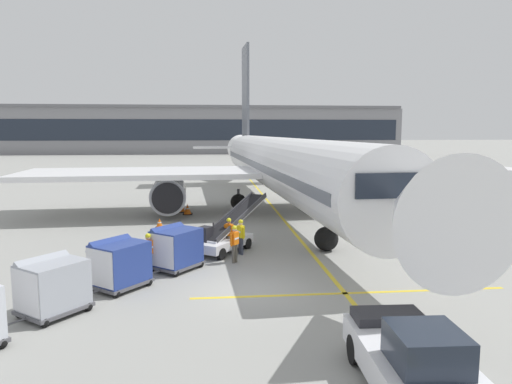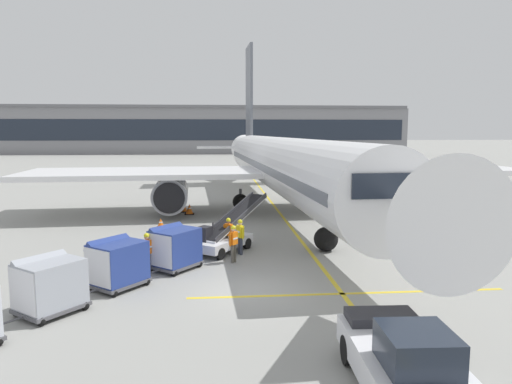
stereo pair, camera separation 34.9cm
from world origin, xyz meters
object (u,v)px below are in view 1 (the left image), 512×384
at_px(baggage_cart_third, 52,285).
at_px(ground_crew_by_loader, 229,233).
at_px(baggage_cart_lead, 176,247).
at_px(safety_cone_engine_keepout, 181,207).
at_px(ground_crew_marshaller, 235,241).
at_px(safety_cone_wingtip, 188,209).
at_px(parked_airplane, 279,165).
at_px(ground_crew_by_carts, 148,251).
at_px(safety_cone_nose_mark, 159,223).
at_px(baggage_cart_second, 119,263).
at_px(belt_loader, 225,235).
at_px(ground_crew_wingwalker, 241,234).
at_px(pushback_tug, 413,359).

relative_size(baggage_cart_third, ground_crew_by_loader, 1.51).
distance_m(baggage_cart_lead, safety_cone_engine_keepout, 14.79).
xyz_separation_m(ground_crew_marshaller, safety_cone_wingtip, (-2.75, 12.91, -0.62)).
bearing_deg(safety_cone_engine_keepout, parked_airplane, -1.96).
distance_m(ground_crew_by_loader, ground_crew_by_carts, 4.76).
bearing_deg(ground_crew_by_loader, parked_airplane, 70.25).
bearing_deg(safety_cone_nose_mark, parked_airplane, 33.57).
height_order(baggage_cart_lead, baggage_cart_second, same).
height_order(ground_crew_by_loader, safety_cone_engine_keepout, ground_crew_by_loader).
distance_m(baggage_cart_lead, ground_crew_by_loader, 3.61).
height_order(safety_cone_wingtip, safety_cone_nose_mark, safety_cone_wingtip).
height_order(parked_airplane, ground_crew_marshaller, parked_airplane).
relative_size(belt_loader, safety_cone_wingtip, 6.67).
distance_m(baggage_cart_third, safety_cone_nose_mark, 13.87).
distance_m(ground_crew_wingwalker, safety_cone_nose_mark, 8.25).
xyz_separation_m(baggage_cart_lead, ground_crew_wingwalker, (3.00, 2.20, -0.00)).
relative_size(parked_airplane, belt_loader, 9.23).
bearing_deg(parked_airplane, ground_crew_by_carts, -117.40).
height_order(baggage_cart_third, ground_crew_by_loader, baggage_cart_third).
xyz_separation_m(baggage_cart_lead, safety_cone_nose_mark, (-1.65, 8.98, -0.70)).
bearing_deg(safety_cone_nose_mark, ground_crew_by_loader, -57.11).
relative_size(pushback_tug, safety_cone_wingtip, 5.78).
bearing_deg(baggage_cart_second, baggage_cart_lead, 49.38).
relative_size(ground_crew_marshaller, ground_crew_wingwalker, 1.00).
relative_size(belt_loader, safety_cone_nose_mark, 8.41).
height_order(baggage_cart_lead, safety_cone_wingtip, baggage_cart_lead).
bearing_deg(baggage_cart_third, belt_loader, 52.36).
distance_m(parked_airplane, ground_crew_marshaller, 14.55).
xyz_separation_m(baggage_cart_third, safety_cone_wingtip, (3.54, 18.42, -0.62)).
xyz_separation_m(ground_crew_by_loader, safety_cone_nose_mark, (-4.09, 6.32, -0.70)).
relative_size(baggage_cart_lead, pushback_tug, 0.59).
distance_m(ground_crew_marshaller, safety_cone_nose_mark, 9.27).
height_order(baggage_cart_lead, baggage_cart_third, same).
height_order(belt_loader, baggage_cart_lead, belt_loader).
bearing_deg(safety_cone_wingtip, ground_crew_wingwalker, -74.77).
bearing_deg(baggage_cart_lead, baggage_cart_third, -127.84).
xyz_separation_m(safety_cone_wingtip, safety_cone_nose_mark, (-1.52, -4.71, -0.08)).
height_order(baggage_cart_third, safety_cone_engine_keepout, baggage_cart_third).
bearing_deg(pushback_tug, safety_cone_wingtip, 104.52).
bearing_deg(baggage_cart_second, parked_airplane, 62.72).
xyz_separation_m(belt_loader, baggage_cart_third, (-5.93, -7.69, 0.19)).
relative_size(belt_loader, baggage_cart_second, 1.96).
height_order(parked_airplane, pushback_tug, parked_airplane).
xyz_separation_m(baggage_cart_third, safety_cone_nose_mark, (2.03, 13.71, -0.70)).
bearing_deg(baggage_cart_lead, ground_crew_by_loader, 47.40).
height_order(pushback_tug, ground_crew_wingwalker, pushback_tug).
bearing_deg(ground_crew_marshaller, ground_crew_by_loader, 95.38).
distance_m(baggage_cart_second, safety_cone_nose_mark, 11.30).
relative_size(safety_cone_wingtip, safety_cone_nose_mark, 1.26).
relative_size(ground_crew_by_loader, safety_cone_nose_mark, 2.84).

